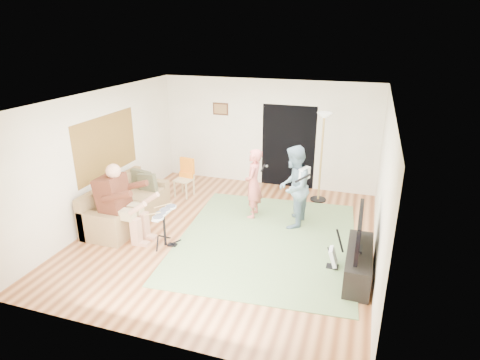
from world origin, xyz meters
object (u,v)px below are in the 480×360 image
Objects in this scene: guitar_spare at (334,257)px; dining_chair at (185,183)px; guitarist at (293,187)px; torchiere_lamp at (322,142)px; singer at (253,184)px; tv_cabinet at (358,264)px; television at (359,231)px; drum_kit at (165,230)px; sofa at (124,208)px.

dining_chair is (-3.78, 2.12, 0.11)m from guitar_spare.
guitarist is 0.81× the size of torchiere_lamp.
singer is 2.86m from tv_cabinet.
guitarist is 1.21× the size of tv_cabinet.
guitar_spare is 0.63× the size of television.
guitar_spare is (3.09, 0.19, -0.10)m from drum_kit.
dining_chair is at bearing 150.70° from guitar_spare.
singer is 2.05m from dining_chair.
guitar_spare reaches higher than tv_cabinet.
dining_chair is (-1.91, 0.61, -0.43)m from singer.
television is (4.13, -2.27, 0.52)m from dining_chair.
drum_kit is 3.10m from guitar_spare.
torchiere_lamp is at bearing 32.33° from sofa.
singer reaches higher than dining_chair.
drum_kit is 2.67m from guitarist.
guitar_spare is 0.44m from tv_cabinet.
singer is at bearing -97.40° from guitarist.
tv_cabinet is at bearing 0.00° from television.
dining_chair is at bearing 69.82° from sofa.
singer is 0.90m from guitarist.
guitarist is (3.40, 0.90, 0.56)m from sofa.
guitarist is 2.94m from dining_chair.
sofa is 4.41m from guitar_spare.
guitar_spare is at bearing 47.17° from singer.
tv_cabinet is (3.50, 0.04, -0.06)m from drum_kit.
guitarist reaches higher than drum_kit.
guitar_spare is (1.87, -1.51, -0.54)m from singer.
torchiere_lamp is (1.23, 1.32, 0.68)m from singer.
singer is (1.23, 1.71, 0.44)m from drum_kit.
dining_chair reaches higher than drum_kit.
guitarist is at bearing -7.97° from dining_chair.
television is (1.34, -1.51, 0.00)m from guitarist.
drum_kit is at bearing -129.09° from torchiere_lamp.
sofa is 2.77m from singer.
torchiere_lamp reaches higher than dining_chair.
television is (4.74, -0.61, 0.56)m from sofa.
torchiere_lamp is 3.20m from television.
singer is at bearing 140.97° from guitar_spare.
tv_cabinet is at bearing 45.30° from guitarist.
torchiere_lamp reaches higher than sofa.
torchiere_lamp is at bearing 20.08° from dining_chair.
torchiere_lamp is 1.50× the size of tv_cabinet.
singer is 0.72× the size of torchiere_lamp.
television is (2.22, -1.66, 0.09)m from singer.
television is at bearing -71.59° from torchiere_lamp.
guitarist is at bearing -103.29° from torchiere_lamp.
torchiere_lamp is (-0.63, 2.83, 1.23)m from guitar_spare.
guitar_spare is at bearing -22.00° from dining_chair.
singer reaches higher than drum_kit.
singer is at bearing 143.19° from television.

